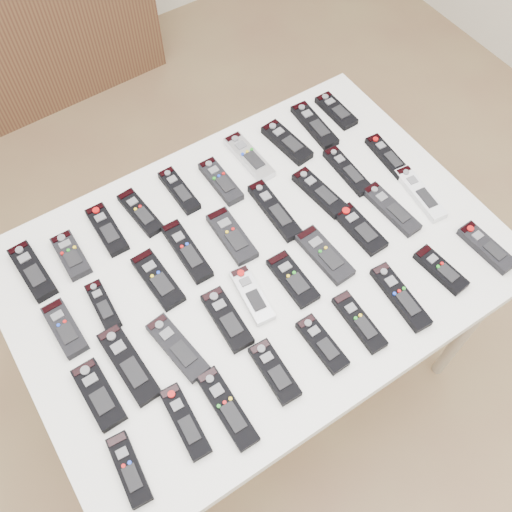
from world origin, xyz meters
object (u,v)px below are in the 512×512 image
remote_30 (185,421)px  remote_35 (400,297)px  remote_4 (179,191)px  remote_8 (314,125)px  remote_29 (129,469)px  remote_34 (359,322)px  remote_22 (227,319)px  remote_23 (252,295)px  remote_10 (65,328)px  remote_37 (486,247)px  remote_25 (325,255)px  remote_26 (360,229)px  remote_33 (322,344)px  remote_9 (336,111)px  remote_36 (441,270)px  remote_14 (232,236)px  remote_11 (103,306)px  remote_1 (71,255)px  remote_21 (177,347)px  remote_12 (158,279)px  remote_32 (274,371)px  remote_19 (99,395)px  remote_18 (388,156)px  remote_17 (347,171)px  remote_7 (287,142)px  remote_2 (107,229)px  remote_27 (391,209)px  remote_15 (274,210)px  table (256,271)px  remote_28 (420,193)px  remote_16 (320,193)px  remote_20 (129,364)px  remote_31 (227,408)px  remote_0 (32,271)px  remote_13 (187,251)px  remote_5 (221,181)px

remote_30 → remote_35: (0.60, -0.02, 0.00)m
remote_4 → remote_8: 0.46m
remote_29 → remote_34: 0.62m
remote_22 → remote_23: 0.09m
remote_10 → remote_37: same height
remote_25 → remote_35: size_ratio=0.91×
remote_26 → remote_33: bearing=-144.8°
remote_9 → remote_36: 0.61m
remote_14 → remote_37: bearing=-34.8°
remote_11 → remote_1: bearing=94.9°
remote_21 → remote_14: bearing=28.0°
remote_12 → remote_32: (0.11, -0.36, 0.00)m
remote_12 → remote_22: bearing=-67.9°
remote_19 → remote_12: bearing=36.1°
remote_22 → remote_18: bearing=18.1°
remote_17 → remote_33: bearing=-132.5°
remote_7 → remote_9: 0.20m
remote_18 → remote_19: remote_19 is taller
remote_2 → remote_23: 0.43m
remote_27 → remote_8: bearing=85.7°
remote_15 → remote_29: 0.74m
remote_11 → remote_27: (0.78, -0.16, -0.00)m
remote_11 → remote_32: bearing=-52.6°
remote_14 → remote_29: remote_14 is taller
remote_17 → remote_22: remote_22 is taller
remote_25 → remote_30: 0.54m
remote_18 → remote_25: 0.39m
remote_7 → remote_37: size_ratio=1.07×
remote_17 → remote_26: size_ratio=1.12×
table → remote_8: remote_8 is taller
table → remote_28: (0.50, -0.07, 0.07)m
remote_16 → remote_18: remote_16 is taller
remote_34 → remote_37: (0.41, -0.02, 0.00)m
remote_14 → remote_16: remote_16 is taller
remote_26 → remote_37: remote_37 is taller
remote_18 → remote_33: 0.63m
remote_23 → remote_30: size_ratio=0.94×
remote_14 → remote_28: bearing=-16.4°
remote_20 → remote_31: size_ratio=1.06×
remote_0 → remote_32: 0.67m
remote_13 → remote_23: size_ratio=1.19×
remote_9 → remote_26: (-0.21, -0.38, 0.00)m
remote_2 → remote_21: 0.40m
remote_13 → remote_14: remote_13 is taller
remote_2 → remote_4: bearing=2.9°
remote_11 → remote_29: 0.40m
remote_4 → remote_30: (-0.30, -0.57, 0.00)m
remote_0 → remote_35: size_ratio=0.92×
remote_5 → remote_21: remote_5 is taller
remote_8 → remote_11: remote_11 is taller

